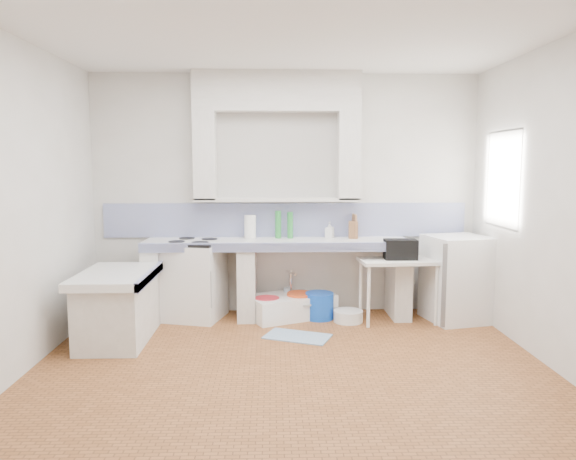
{
  "coord_description": "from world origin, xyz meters",
  "views": [
    {
      "loc": [
        -0.16,
        -4.38,
        1.76
      ],
      "look_at": [
        0.0,
        1.0,
        1.1
      ],
      "focal_mm": 33.67,
      "sensor_mm": 36.0,
      "label": 1
    }
  ],
  "objects_px": {
    "stove": "(194,281)",
    "sink": "(291,307)",
    "side_table": "(398,290)",
    "fridge": "(457,278)"
  },
  "relations": [
    {
      "from": "stove",
      "to": "sink",
      "type": "bearing_deg",
      "value": 15.35
    },
    {
      "from": "sink",
      "to": "side_table",
      "type": "height_order",
      "value": "side_table"
    },
    {
      "from": "stove",
      "to": "fridge",
      "type": "bearing_deg",
      "value": 11.42
    },
    {
      "from": "side_table",
      "to": "sink",
      "type": "bearing_deg",
      "value": 165.43
    },
    {
      "from": "sink",
      "to": "side_table",
      "type": "distance_m",
      "value": 1.23
    },
    {
      "from": "stove",
      "to": "side_table",
      "type": "bearing_deg",
      "value": 9.38
    },
    {
      "from": "side_table",
      "to": "fridge",
      "type": "xyz_separation_m",
      "value": [
        0.68,
        0.04,
        0.12
      ]
    },
    {
      "from": "stove",
      "to": "sink",
      "type": "relative_size",
      "value": 0.9
    },
    {
      "from": "sink",
      "to": "fridge",
      "type": "xyz_separation_m",
      "value": [
        1.86,
        -0.18,
        0.36
      ]
    },
    {
      "from": "stove",
      "to": "fridge",
      "type": "distance_m",
      "value": 2.97
    }
  ]
}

